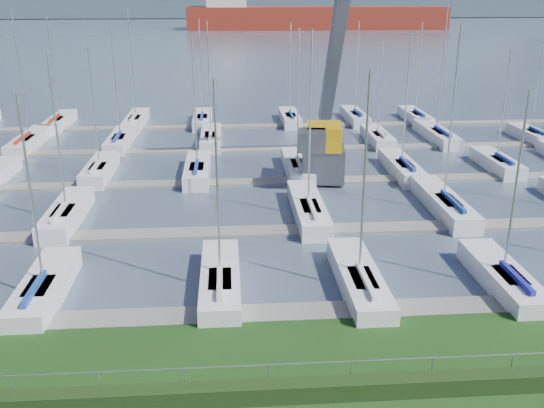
{
  "coord_description": "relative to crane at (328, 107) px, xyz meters",
  "views": [
    {
      "loc": [
        -2.23,
        -18.35,
        13.88
      ],
      "look_at": [
        0.0,
        12.0,
        3.0
      ],
      "focal_mm": 40.0,
      "sensor_mm": 36.0,
      "label": 1
    }
  ],
  "objects": [
    {
      "name": "crane",
      "position": [
        0.0,
        0.0,
        0.0
      ],
      "size": [
        4.87,
        13.35,
        22.35
      ],
      "rotation": [
        0.0,
        0.0,
        -0.13
      ],
      "color": "#515258",
      "rests_on": "water"
    },
    {
      "name": "cargo_ship_mid",
      "position": [
        20.98,
        182.87,
        -1.72
      ],
      "size": [
        93.2,
        19.26,
        21.5
      ],
      "rotation": [
        0.0,
        0.0,
        -0.01
      ],
      "color": "maroon",
      "rests_on": "water"
    },
    {
      "name": "fence",
      "position": [
        -5.41,
        -27.26,
        -4.13
      ],
      "size": [
        80.0,
        0.04,
        0.04
      ],
      "primitive_type": "cylinder",
      "rotation": [
        0.0,
        1.57,
        0.0
      ],
      "color": "#969A9E",
      "rests_on": "grass"
    },
    {
      "name": "water",
      "position": [
        -5.41,
        232.74,
        -5.73
      ],
      "size": [
        800.0,
        540.0,
        0.2
      ],
      "primitive_type": "cube",
      "color": "#4A596C"
    },
    {
      "name": "docks",
      "position": [
        -5.41,
        -1.26,
        -5.55
      ],
      "size": [
        90.0,
        41.6,
        0.25
      ],
      "color": "gray",
      "rests_on": "water"
    },
    {
      "name": "sailboat_fleet",
      "position": [
        -7.91,
        1.44,
        0.1
      ],
      "size": [
        74.84,
        49.22,
        13.48
      ],
      "color": "navy",
      "rests_on": "water"
    },
    {
      "name": "foothill",
      "position": [
        -5.41,
        302.74,
        0.67
      ],
      "size": [
        900.0,
        80.0,
        12.0
      ],
      "primitive_type": "cube",
      "color": "#465766",
      "rests_on": "water"
    },
    {
      "name": "hedge",
      "position": [
        -5.41,
        -27.66,
        -4.98
      ],
      "size": [
        80.0,
        0.7,
        0.7
      ],
      "primitive_type": "cube",
      "color": "#1F3413",
      "rests_on": "grass"
    }
  ]
}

